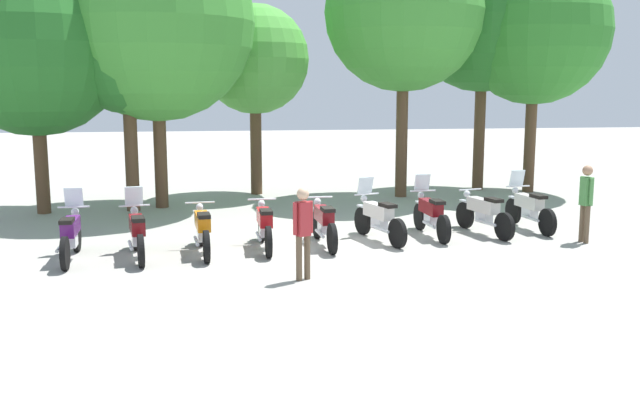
{
  "coord_description": "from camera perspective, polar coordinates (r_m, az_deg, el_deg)",
  "views": [
    {
      "loc": [
        -2.23,
        -14.72,
        3.39
      ],
      "look_at": [
        0.0,
        0.5,
        0.9
      ],
      "focal_mm": 39.42,
      "sensor_mm": 36.0,
      "label": 1
    }
  ],
  "objects": [
    {
      "name": "ground_plane",
      "position": [
        15.27,
        0.27,
        -3.63
      ],
      "size": [
        80.0,
        80.0,
        0.0
      ],
      "primitive_type": "plane",
      "color": "#9E9B93"
    },
    {
      "name": "motorcycle_0",
      "position": [
        14.68,
        -19.58,
        -2.64
      ],
      "size": [
        0.62,
        2.19,
        1.37
      ],
      "rotation": [
        0.0,
        0.0,
        1.62
      ],
      "color": "black",
      "rests_on": "ground_plane"
    },
    {
      "name": "motorcycle_1",
      "position": [
        14.47,
        -14.62,
        -2.56
      ],
      "size": [
        0.66,
        2.17,
        1.37
      ],
      "rotation": [
        0.0,
        0.0,
        1.75
      ],
      "color": "black",
      "rests_on": "ground_plane"
    },
    {
      "name": "motorcycle_2",
      "position": [
        14.57,
        -9.51,
        -2.37
      ],
      "size": [
        0.62,
        2.19,
        0.99
      ],
      "rotation": [
        0.0,
        0.0,
        1.67
      ],
      "color": "black",
      "rests_on": "ground_plane"
    },
    {
      "name": "motorcycle_3",
      "position": [
        14.84,
        -4.53,
        -2.06
      ],
      "size": [
        0.62,
        2.19,
        0.99
      ],
      "rotation": [
        0.0,
        0.0,
        1.6
      ],
      "color": "black",
      "rests_on": "ground_plane"
    },
    {
      "name": "motorcycle_4",
      "position": [
        15.07,
        0.31,
        -1.85
      ],
      "size": [
        0.62,
        2.19,
        0.99
      ],
      "rotation": [
        0.0,
        0.0,
        1.63
      ],
      "color": "black",
      "rests_on": "ground_plane"
    },
    {
      "name": "motorcycle_5",
      "position": [
        15.61,
        4.76,
        -1.45
      ],
      "size": [
        0.84,
        2.13,
        1.37
      ],
      "rotation": [
        0.0,
        0.0,
        1.86
      ],
      "color": "black",
      "rests_on": "ground_plane"
    },
    {
      "name": "motorcycle_6",
      "position": [
        16.22,
        8.97,
        -1.12
      ],
      "size": [
        0.62,
        2.19,
        1.37
      ],
      "rotation": [
        0.0,
        0.0,
        1.63
      ],
      "color": "black",
      "rests_on": "ground_plane"
    },
    {
      "name": "motorcycle_7",
      "position": [
        16.68,
        13.12,
        -1.01
      ],
      "size": [
        0.76,
        2.15,
        0.99
      ],
      "rotation": [
        0.0,
        0.0,
        1.81
      ],
      "color": "black",
      "rests_on": "ground_plane"
    },
    {
      "name": "motorcycle_8",
      "position": [
        17.52,
        16.6,
        -0.63
      ],
      "size": [
        0.62,
        2.19,
        1.37
      ],
      "rotation": [
        0.0,
        0.0,
        1.67
      ],
      "color": "black",
      "rests_on": "ground_plane"
    },
    {
      "name": "person_0",
      "position": [
        12.33,
        -1.39,
        -2.18
      ],
      "size": [
        0.4,
        0.29,
        1.65
      ],
      "rotation": [
        0.0,
        0.0,
        5.14
      ],
      "color": "brown",
      "rests_on": "ground_plane"
    },
    {
      "name": "person_1",
      "position": [
        16.35,
        20.79,
        0.19
      ],
      "size": [
        0.26,
        0.41,
        1.71
      ],
      "rotation": [
        0.0,
        0.0,
        3.29
      ],
      "color": "brown",
      "rests_on": "ground_plane"
    },
    {
      "name": "tree_0",
      "position": [
        20.17,
        -22.22,
        11.56
      ],
      "size": [
        4.77,
        4.77,
        6.85
      ],
      "color": "brown",
      "rests_on": "ground_plane"
    },
    {
      "name": "tree_1",
      "position": [
        19.83,
        -15.41,
        11.88
      ],
      "size": [
        3.6,
        3.6,
        6.25
      ],
      "color": "brown",
      "rests_on": "ground_plane"
    },
    {
      "name": "tree_2",
      "position": [
        20.23,
        -13.2,
        13.87
      ],
      "size": [
        5.42,
        5.42,
        7.84
      ],
      "color": "brown",
      "rests_on": "ground_plane"
    },
    {
      "name": "tree_3",
      "position": [
        22.27,
        -5.32,
        11.25
      ],
      "size": [
        3.39,
        3.39,
        5.92
      ],
      "color": "brown",
      "rests_on": "ground_plane"
    },
    {
      "name": "tree_4",
      "position": [
        21.89,
        6.84,
        14.95
      ],
      "size": [
        4.81,
        4.81,
        8.03
      ],
      "color": "brown",
      "rests_on": "ground_plane"
    },
    {
      "name": "tree_5",
      "position": [
        23.82,
        13.12,
        14.05
      ],
      "size": [
        4.63,
        4.63,
        7.84
      ],
      "color": "brown",
      "rests_on": "ground_plane"
    },
    {
      "name": "tree_6",
      "position": [
        23.68,
        17.08,
        13.01
      ],
      "size": [
        4.66,
        4.66,
        7.47
      ],
      "color": "brown",
      "rests_on": "ground_plane"
    }
  ]
}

